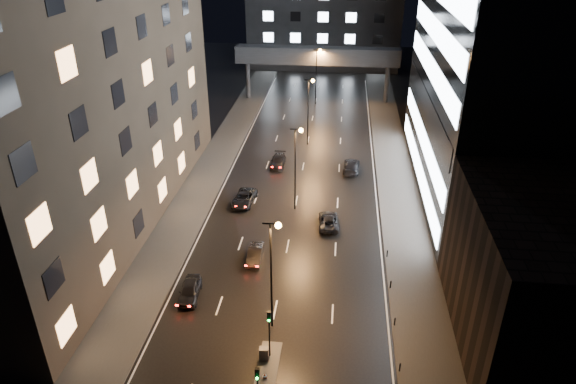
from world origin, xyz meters
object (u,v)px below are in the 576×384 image
car_away_c (244,198)px  car_toward_a (328,221)px  car_away_b (255,254)px  car_toward_b (351,166)px  utility_cabinet (264,353)px  car_away_d (278,161)px  car_away_a (190,290)px

car_away_c → car_toward_a: size_ratio=1.09×
car_away_b → car_toward_a: 10.17m
car_toward_b → utility_cabinet: size_ratio=4.79×
car_away_c → car_away_d: (2.72, 11.25, -0.02)m
car_away_a → car_toward_a: bearing=43.9°
car_away_c → utility_cabinet: size_ratio=4.62×
car_away_a → car_toward_b: (14.50, 28.34, 0.03)m
car_away_b → car_toward_b: bearing=64.6°
car_away_a → utility_cabinet: (7.77, -6.79, -0.03)m
utility_cabinet → car_toward_b: bearing=74.5°
car_away_c → utility_cabinet: car_away_c is taller
car_away_d → car_toward_b: size_ratio=0.89×
car_away_d → car_away_a: bearing=-97.8°
car_away_d → car_away_c: bearing=-102.8°
car_away_a → car_toward_b: bearing=57.9°
car_away_a → car_away_b: 8.02m
car_toward_a → car_away_a: bearing=44.6°
car_away_a → car_toward_a: (11.95, 13.67, -0.08)m
car_away_a → car_away_d: car_away_a is taller
car_toward_a → car_toward_b: size_ratio=0.89×
car_away_d → car_away_b: bearing=-87.9°
car_away_a → car_away_c: bearing=79.7°
car_toward_a → car_toward_b: (2.55, 14.67, 0.11)m
car_toward_a → utility_cabinet: 20.89m
car_away_b → car_toward_b: car_toward_b is taller
car_away_c → car_toward_b: size_ratio=0.96×
car_toward_a → car_toward_b: bearing=-104.1°
car_away_b → utility_cabinet: (2.88, -13.15, 0.04)m
car_toward_b → utility_cabinet: car_toward_b is taller
car_toward_b → car_away_a: bearing=66.1°
car_away_a → utility_cabinet: bearing=-46.1°
car_away_c → car_toward_a: 11.07m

